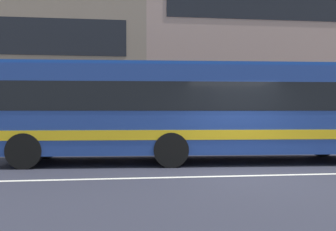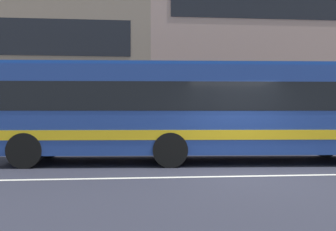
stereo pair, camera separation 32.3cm
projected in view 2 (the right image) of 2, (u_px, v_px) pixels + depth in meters
The scene contains 3 objects.
ground_plane at pixel (251, 176), 9.07m from camera, with size 160.00×160.00×0.00m, color #292B38.
lane_centre_line at pixel (251, 176), 9.07m from camera, with size 60.00×0.16×0.01m, color silver.
transit_bus at pixel (192, 108), 11.62m from camera, with size 11.78×3.16×3.07m.
Camera 2 is at (-2.86, -8.82, 1.61)m, focal length 39.27 mm.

